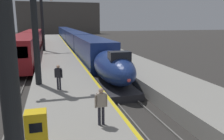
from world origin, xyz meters
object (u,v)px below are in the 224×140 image
Objects in this scene: highspeed_train_main at (73,38)px; station_column_mid at (34,10)px; station_column_far at (42,16)px; regional_train_adjacent at (30,42)px; ticket_machine_yellow at (37,136)px; passenger_mid_platform at (101,103)px; passenger_far_waiting at (59,75)px.

station_column_mid reaches higher than highspeed_train_main.
regional_train_adjacent is at bearing 123.73° from station_column_far.
regional_train_adjacent is at bearing 94.44° from ticket_machine_yellow.
passenger_mid_platform is 1.00× the size of passenger_far_waiting.
station_column_mid is at bearing 127.51° from passenger_far_waiting.
station_column_far is 5.42× the size of ticket_machine_yellow.
highspeed_train_main is at bearing 82.78° from ticket_machine_yellow.
regional_train_adjacent reaches higher than passenger_mid_platform.
regional_train_adjacent is 4.22× the size of station_column_far.
highspeed_train_main is at bearing 53.43° from regional_train_adjacent.
highspeed_train_main is 36.42m from passenger_far_waiting.
passenger_far_waiting reaches higher than ticket_machine_yellow.
regional_train_adjacent is 23.90m from station_column_mid.
highspeed_train_main is 45.21× the size of passenger_mid_platform.
station_column_mid is 4.81m from passenger_far_waiting.
station_column_mid reaches higher than passenger_far_waiting.
station_column_far is 22.38m from passenger_far_waiting.
passenger_far_waiting is 1.06× the size of ticket_machine_yellow.
ticket_machine_yellow is (0.35, -29.57, -4.51)m from station_column_far.
passenger_mid_platform and passenger_far_waiting have the same top height.
station_column_mid is 5.41× the size of ticket_machine_yellow.
passenger_far_waiting is 7.72m from ticket_machine_yellow.
ticket_machine_yellow is at bearing -89.32° from station_column_far.
station_column_mid is 1.00× the size of station_column_far.
passenger_mid_platform reaches higher than ticket_machine_yellow.
station_column_far is at bearing 96.02° from passenger_mid_platform.
station_column_far is 29.91m from ticket_machine_yellow.
passenger_far_waiting is at bearing 104.86° from passenger_mid_platform.
regional_train_adjacent is at bearing 98.06° from passenger_far_waiting.
station_column_far is (-5.90, -14.21, 4.34)m from highspeed_train_main.
station_column_far is (2.20, -3.29, 4.17)m from regional_train_adjacent.
station_column_far is 5.13× the size of passenger_mid_platform.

